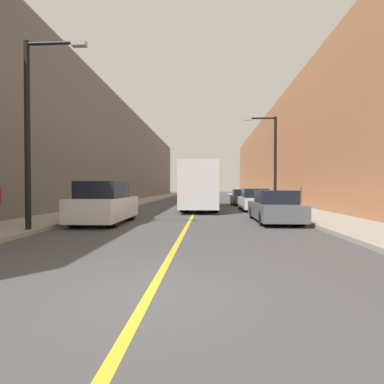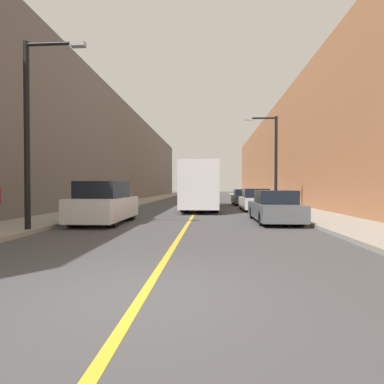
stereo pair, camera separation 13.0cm
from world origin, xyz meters
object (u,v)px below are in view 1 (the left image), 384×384
parked_suv_left (105,204)px  car_right_near (275,208)px  car_right_mid (254,201)px  street_lamp_left (33,122)px  car_right_far (241,198)px  bus (201,186)px  street_lamp_right (272,156)px

parked_suv_left → car_right_near: parked_suv_left is taller
car_right_mid → street_lamp_left: size_ratio=0.67×
car_right_mid → car_right_far: car_right_mid is taller
car_right_near → car_right_far: 13.40m
car_right_far → street_lamp_left: size_ratio=0.68×
car_right_near → street_lamp_left: street_lamp_left is taller
bus → street_lamp_left: street_lamp_left is taller
car_right_near → street_lamp_right: bearing=79.2°
car_right_far → street_lamp_right: size_ratio=0.72×
parked_suv_left → car_right_mid: bearing=45.2°
street_lamp_left → car_right_far: bearing=62.2°
bus → street_lamp_left: size_ratio=1.55×
street_lamp_left → parked_suv_left: bearing=63.9°
bus → car_right_near: 9.00m
car_right_near → car_right_far: (-0.09, 13.40, -0.02)m
bus → car_right_far: size_ratio=2.26×
street_lamp_left → street_lamp_right: 14.93m
car_right_far → car_right_mid: bearing=-88.2°
car_right_mid → car_right_far: bearing=91.8°
car_right_near → street_lamp_left: 10.60m
car_right_mid → street_lamp_left: street_lamp_left is taller
bus → car_right_mid: size_ratio=2.30×
car_right_near → car_right_mid: size_ratio=1.07×
street_lamp_left → street_lamp_right: size_ratio=1.05×
parked_suv_left → car_right_mid: size_ratio=0.99×
street_lamp_right → car_right_near: bearing=-100.8°
parked_suv_left → street_lamp_right: street_lamp_right is taller
parked_suv_left → car_right_near: bearing=7.1°
street_lamp_left → street_lamp_right: street_lamp_left is taller
bus → parked_suv_left: size_ratio=2.31×
bus → car_right_far: bus is taller
car_right_mid → street_lamp_right: bearing=-17.8°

